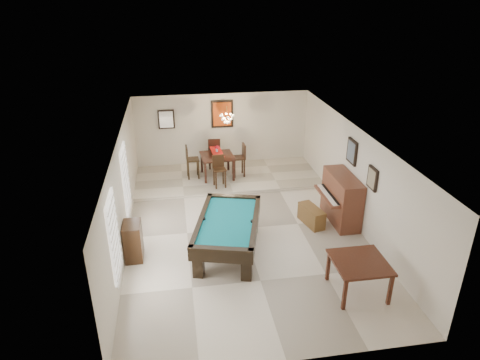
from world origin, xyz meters
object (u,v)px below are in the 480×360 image
object	(u,v)px
square_table	(358,276)
dining_chair_south	(220,172)
apothecary_chest	(133,241)
dining_chair_north	(214,153)
upright_piano	(336,199)
piano_bench	(311,216)
dining_chair_east	(238,160)
dining_chair_west	(193,162)
chandelier	(227,115)
flower_vase	(217,149)
dining_table	(217,164)
pool_table	(228,236)

from	to	relation	value
square_table	dining_chair_south	world-z (taller)	dining_chair_south
apothecary_chest	dining_chair_north	bearing A→B (deg)	63.91
upright_piano	piano_bench	world-z (taller)	upright_piano
dining_chair_east	dining_chair_west	bearing A→B (deg)	-95.93
piano_bench	chandelier	size ratio (longest dim) A/B	1.49
dining_chair_north	chandelier	distance (m)	1.78
flower_vase	dining_table	bearing A→B (deg)	0.00
pool_table	apothecary_chest	world-z (taller)	apothecary_chest
dining_table	dining_chair_south	bearing A→B (deg)	-91.07
square_table	apothecary_chest	size ratio (longest dim) A/B	1.20
upright_piano	dining_chair_north	world-z (taller)	upright_piano
upright_piano	apothecary_chest	distance (m)	5.40
upright_piano	piano_bench	bearing A→B (deg)	-173.65
dining_chair_east	dining_table	bearing A→B (deg)	-95.77
dining_table	dining_chair_east	size ratio (longest dim) A/B	0.95
square_table	dining_table	bearing A→B (deg)	110.17
apothecary_chest	chandelier	distance (m)	5.26
upright_piano	flower_vase	xyz separation A→B (m)	(-2.87, 3.22, 0.43)
flower_vase	chandelier	distance (m)	1.16
apothecary_chest	chandelier	xyz separation A→B (m)	(2.78, 4.11, 1.74)
pool_table	apothecary_chest	size ratio (longest dim) A/B	2.79
pool_table	apothecary_chest	xyz separation A→B (m)	(-2.23, 0.09, 0.03)
piano_bench	dining_table	distance (m)	3.97
square_table	chandelier	distance (m)	6.67
dining_table	chandelier	size ratio (longest dim) A/B	1.74
square_table	dining_chair_west	xyz separation A→B (m)	(-3.06, 6.21, 0.29)
square_table	dining_chair_east	bearing A→B (deg)	104.31
dining_chair_west	chandelier	distance (m)	1.91
pool_table	dining_chair_east	size ratio (longest dim) A/B	2.34
apothecary_chest	dining_chair_south	bearing A→B (deg)	54.25
flower_vase	chandelier	world-z (taller)	chandelier
apothecary_chest	dining_table	size ratio (longest dim) A/B	0.88
flower_vase	dining_chair_north	world-z (taller)	dining_chair_north
upright_piano	dining_chair_west	size ratio (longest dim) A/B	1.46
upright_piano	dining_table	size ratio (longest dim) A/B	1.52
dining_chair_west	chandelier	bearing A→B (deg)	-97.33
piano_bench	flower_vase	size ratio (longest dim) A/B	4.16
pool_table	upright_piano	size ratio (longest dim) A/B	1.61
dining_chair_south	chandelier	size ratio (longest dim) A/B	1.68
upright_piano	dining_chair_north	xyz separation A→B (m)	(-2.89, 4.01, 0.01)
upright_piano	dining_table	bearing A→B (deg)	131.66
dining_chair_west	pool_table	bearing A→B (deg)	-174.69
dining_chair_south	chandelier	world-z (taller)	chandelier
square_table	piano_bench	bearing A→B (deg)	91.65
square_table	dining_chair_east	world-z (taller)	dining_chair_east
pool_table	chandelier	distance (m)	4.59
piano_bench	flower_vase	xyz separation A→B (m)	(-2.18, 3.30, 0.84)
dining_chair_south	dining_chair_north	size ratio (longest dim) A/B	0.92
dining_chair_south	dining_chair_west	xyz separation A→B (m)	(-0.78, 0.84, 0.04)
piano_bench	chandelier	xyz separation A→B (m)	(-1.85, 3.25, 1.95)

